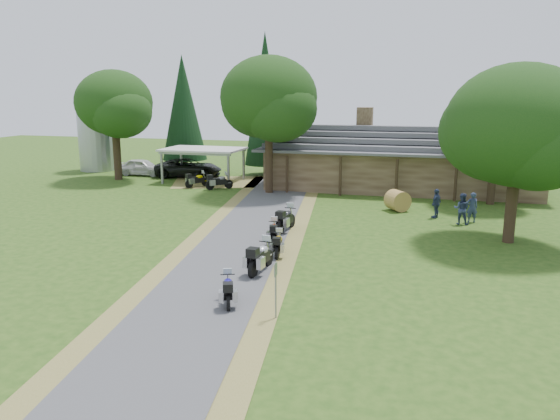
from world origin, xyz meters
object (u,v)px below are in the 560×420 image
(motorcycle_carport_b, at_px, (219,181))
(hay_bale, at_px, (398,201))
(car_dark_suv, at_px, (188,163))
(motorcycle_row_c, at_px, (278,243))
(motorcycle_row_a, at_px, (228,288))
(motorcycle_row_e, at_px, (286,218))
(lodge, at_px, (401,157))
(carport, at_px, (204,165))
(motorcycle_row_b, at_px, (261,256))
(silo, at_px, (96,134))
(car_white_sedan, at_px, (142,165))
(motorcycle_row_d, at_px, (274,231))
(motorcycle_carport_a, at_px, (197,179))

(motorcycle_carport_b, xyz_separation_m, hay_bale, (13.81, -4.28, -0.01))
(car_dark_suv, distance_m, motorcycle_row_c, 25.00)
(motorcycle_row_a, height_order, motorcycle_row_e, motorcycle_row_e)
(lodge, distance_m, motorcycle_row_a, 26.56)
(carport, height_order, motorcycle_row_b, carport)
(lodge, distance_m, silo, 28.69)
(motorcycle_row_c, xyz_separation_m, motorcycle_carport_b, (-9.05, 15.56, 0.08))
(carport, relative_size, hay_bale, 4.94)
(silo, relative_size, carport, 1.07)
(lodge, relative_size, motorcycle_row_e, 10.29)
(car_white_sedan, height_order, car_dark_suv, car_dark_suv)
(silo, height_order, motorcycle_row_a, silo)
(silo, height_order, motorcycle_row_e, silo)
(motorcycle_row_a, distance_m, motorcycle_carport_b, 23.49)
(car_white_sedan, height_order, motorcycle_row_c, car_white_sedan)
(lodge, distance_m, motorcycle_row_d, 18.79)
(motorcycle_carport_a, bearing_deg, motorcycle_row_e, -101.22)
(motorcycle_row_b, xyz_separation_m, motorcycle_carport_b, (-8.99, 18.06, -0.05))
(lodge, xyz_separation_m, motorcycle_carport_b, (-13.46, -4.36, -1.78))
(lodge, bearing_deg, motorcycle_row_e, -108.61)
(motorcycle_row_a, bearing_deg, motorcycle_carport_a, 5.08)
(silo, bearing_deg, motorcycle_carport_b, -24.06)
(motorcycle_row_e, bearing_deg, motorcycle_row_d, -172.38)
(motorcycle_row_d, bearing_deg, motorcycle_carport_b, 17.34)
(motorcycle_row_d, bearing_deg, motorcycle_row_e, -13.50)
(carport, height_order, motorcycle_row_e, carport)
(lodge, height_order, motorcycle_carport_b, lodge)
(silo, distance_m, car_dark_suv, 10.51)
(motorcycle_row_b, xyz_separation_m, motorcycle_row_d, (-0.70, 4.45, -0.10))
(car_dark_suv, relative_size, motorcycle_row_d, 3.57)
(carport, relative_size, motorcycle_carport_a, 3.47)
(car_white_sedan, relative_size, motorcycle_row_e, 2.73)
(carport, bearing_deg, hay_bale, -23.97)
(car_dark_suv, bearing_deg, hay_bale, -133.79)
(motorcycle_row_e, relative_size, hay_bale, 1.59)
(lodge, relative_size, motorcycle_carport_a, 11.47)
(carport, xyz_separation_m, car_dark_suv, (-2.36, 2.06, -0.18))
(car_white_sedan, distance_m, motorcycle_row_b, 29.28)
(lodge, height_order, carport, lodge)
(motorcycle_row_b, relative_size, motorcycle_carport_b, 1.07)
(car_white_sedan, bearing_deg, motorcycle_row_d, -137.38)
(carport, height_order, motorcycle_row_a, carport)
(car_white_sedan, bearing_deg, car_dark_suv, -86.66)
(lodge, xyz_separation_m, motorcycle_carport_a, (-15.50, -3.97, -1.81))
(silo, height_order, carport, silo)
(motorcycle_row_a, xyz_separation_m, motorcycle_carport_a, (-10.93, 22.13, 0.06))
(car_white_sedan, height_order, motorcycle_row_e, car_white_sedan)
(lodge, height_order, car_white_sedan, lodge)
(motorcycle_row_b, height_order, motorcycle_row_d, motorcycle_row_b)
(motorcycle_carport_a, bearing_deg, hay_bale, -69.56)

